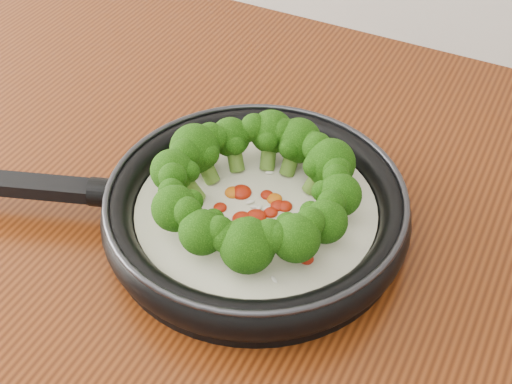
% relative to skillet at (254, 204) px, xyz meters
% --- Properties ---
extents(skillet, '(0.49, 0.38, 0.09)m').
position_rel_skillet_xyz_m(skillet, '(0.00, 0.00, 0.00)').
color(skillet, black).
rests_on(skillet, counter).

